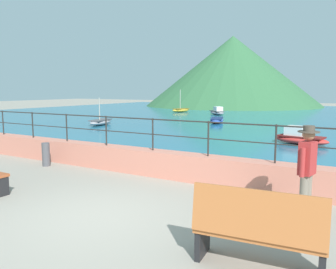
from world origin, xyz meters
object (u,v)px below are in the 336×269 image
Objects in this scene: boat_1 at (217,120)px; boat_4 at (181,110)px; person_walking at (307,168)px; boat_3 at (217,112)px; boat_2 at (300,138)px; bench_far at (258,230)px; boat_0 at (101,122)px; bollard at (46,154)px.

boat_1 is 1.00× the size of boat_4.
person_walking is 25.57m from boat_3.
boat_3 is (-9.54, 14.17, 0.00)m from boat_2.
person_walking is 0.71× the size of boat_1.
boat_2 is at bearing 96.45° from bench_far.
boat_4 is at bearing 96.16° from boat_0.
bollard is 22.63m from boat_3.
boat_0 is at bearing 137.48° from bench_far.
boat_3 reaches higher than boat_1.
boat_4 reaches higher than boat_0.
person_walking reaches higher than boat_2.
boat_0 is (-14.23, 10.60, -0.72)m from person_walking.
boat_0 is 0.99× the size of boat_4.
boat_4 is (-4.69, 1.66, -0.06)m from boat_3.
boat_1 is at bearing 91.51° from bollard.
bench_far is at bearing -66.86° from boat_3.
person_walking is at bearing -57.47° from boat_4.
boat_3 is at bearing 111.88° from boat_1.
boat_1 is 1.01× the size of boat_2.
boat_0 is 12.83m from boat_2.
boat_3 is (3.17, 12.44, 0.07)m from boat_0.
person_walking is 29.31m from boat_4.
boat_2 is at bearing 99.72° from person_walking.
person_walking is at bearing -4.91° from bollard.
person_walking is 0.77× the size of boat_3.
bollard is at bearing -81.52° from boat_3.
person_walking is at bearing -62.69° from boat_1.
boat_4 is (-8.03, 24.04, -0.10)m from bollard.
boat_3 is (-2.94, 7.32, 0.07)m from boat_1.
boat_4 reaches higher than bollard.
bollard is 0.30× the size of boat_2.
boat_3 is (-11.06, 23.04, -0.65)m from person_walking.
bench_far is at bearing -21.02° from bollard.
boat_1 is (6.11, 5.12, -0.01)m from boat_0.
boat_1 is at bearing 133.91° from boat_2.
bollard is 11.88m from boat_0.
boat_4 is (-15.49, 26.90, -0.29)m from bench_far.
person_walking is 7.77m from bollard.
boat_2 reaches higher than boat_1.
bench_far is 18.95m from boat_0.
bench_far is 2.26m from person_walking.
boat_1 is 7.89m from boat_3.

